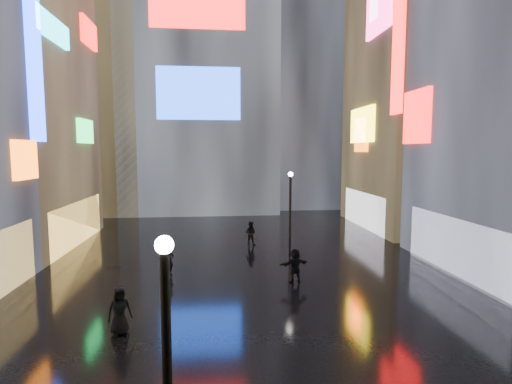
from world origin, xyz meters
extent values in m
plane|color=black|center=(0.00, 20.00, 0.00)|extent=(140.00, 140.00, 0.00)
cube|color=#F65E0C|center=(-10.85, 18.32, 6.06)|extent=(0.25, 2.24, 1.94)
cube|color=#1335F6|center=(-10.85, 20.00, 11.00)|extent=(0.25, 1.40, 8.00)
cube|color=#FFC659|center=(-11.10, 26.00, 1.50)|extent=(0.20, 10.00, 3.00)
cube|color=#18DD50|center=(-10.85, 27.82, 7.91)|extent=(0.25, 3.00, 1.71)
cube|color=#18CAEA|center=(-10.85, 22.61, 13.61)|extent=(0.25, 4.84, 1.37)
cube|color=#F60C0C|center=(-10.85, 29.70, 15.31)|extent=(0.25, 3.32, 1.94)
cube|color=white|center=(11.10, 17.00, 1.50)|extent=(0.20, 9.00, 3.00)
cube|color=#F60C0C|center=(10.85, 21.12, 8.58)|extent=(0.25, 2.99, 3.26)
cube|color=#F60C0C|center=(10.85, 24.00, 14.00)|extent=(0.25, 1.40, 10.00)
cube|color=black|center=(16.00, 30.00, 14.00)|extent=(10.00, 12.00, 28.00)
cube|color=white|center=(11.10, 30.00, 1.50)|extent=(0.20, 9.00, 3.00)
cube|color=yellow|center=(10.85, 30.32, 8.66)|extent=(0.25, 4.92, 2.91)
cube|color=#F6318D|center=(10.85, 27.51, 17.02)|extent=(0.25, 4.36, 3.46)
cube|color=#F65E0C|center=(10.85, 30.44, 7.84)|extent=(0.25, 2.63, 2.87)
cube|color=#18DD50|center=(10.85, 28.19, 17.94)|extent=(0.25, 1.69, 2.90)
cube|color=black|center=(-3.00, 44.00, 21.00)|extent=(16.00, 14.00, 42.00)
cube|color=#194CFF|center=(-3.00, 36.90, 12.00)|extent=(8.00, 0.20, 5.00)
cube|color=black|center=(9.00, 46.00, 17.00)|extent=(12.00, 12.00, 34.00)
cube|color=black|center=(-14.00, 42.00, 13.00)|extent=(10.00, 10.00, 26.00)
sphere|color=white|center=(-2.29, 3.70, 5.05)|extent=(0.30, 0.30, 0.30)
cylinder|color=black|center=(3.20, 22.02, 2.50)|extent=(0.16, 0.16, 5.00)
sphere|color=white|center=(3.20, 22.02, 5.05)|extent=(0.30, 0.30, 0.30)
imported|color=black|center=(-4.92, 11.54, 0.86)|extent=(0.99, 0.85, 1.72)
imported|color=black|center=(2.41, 16.48, 0.84)|extent=(1.64, 0.94, 1.68)
imported|color=black|center=(-3.95, 18.19, 0.77)|extent=(0.67, 0.64, 1.55)
imported|color=black|center=(0.91, 24.65, 0.81)|extent=(0.97, 0.88, 1.62)
imported|color=black|center=(-4.92, 11.54, 2.13)|extent=(1.05, 1.03, 0.82)
camera|label=1|loc=(-1.48, -2.51, 6.51)|focal=28.00mm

